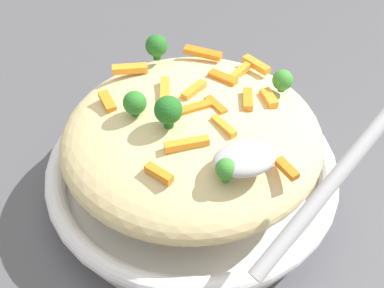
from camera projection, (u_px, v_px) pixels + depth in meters
ground_plane at (192, 189)px, 0.58m from camera, size 2.40×2.40×0.00m
serving_bowl at (192, 173)px, 0.57m from camera, size 0.31×0.31×0.05m
pasta_mound at (192, 138)px, 0.53m from camera, size 0.27×0.26×0.08m
carrot_piece_0 at (197, 110)px, 0.50m from camera, size 0.04×0.01×0.01m
carrot_piece_1 at (215, 103)px, 0.51m from camera, size 0.02×0.03×0.01m
carrot_piece_2 at (165, 91)px, 0.52m from camera, size 0.02×0.04×0.01m
carrot_piece_3 at (130, 69)px, 0.55m from camera, size 0.04×0.02×0.01m
carrot_piece_4 at (107, 101)px, 0.52m from camera, size 0.01×0.03×0.01m
carrot_piece_5 at (270, 101)px, 0.52m from camera, size 0.01×0.03×0.01m
carrot_piece_6 at (194, 90)px, 0.52m from camera, size 0.03×0.02×0.01m
carrot_piece_7 at (223, 78)px, 0.54m from camera, size 0.03×0.03×0.01m
carrot_piece_8 at (240, 72)px, 0.55m from camera, size 0.03×0.02×0.01m
carrot_piece_9 at (203, 53)px, 0.57m from camera, size 0.04×0.03×0.01m
carrot_piece_10 at (159, 173)px, 0.45m from camera, size 0.02×0.03×0.01m
carrot_piece_11 at (224, 126)px, 0.48m from camera, size 0.02×0.03×0.01m
carrot_piece_12 at (248, 100)px, 0.51m from camera, size 0.02×0.03×0.01m
carrot_piece_13 at (187, 144)px, 0.47m from camera, size 0.04×0.01×0.01m
carrot_piece_14 at (287, 169)px, 0.45m from camera, size 0.02×0.03×0.01m
carrot_piece_15 at (256, 65)px, 0.56m from camera, size 0.02×0.03×0.01m
broccoli_floret_0 at (226, 169)px, 0.44m from camera, size 0.02×0.02×0.02m
broccoli_floret_1 at (283, 80)px, 0.52m from camera, size 0.02×0.02×0.02m
broccoli_floret_2 at (135, 103)px, 0.49m from camera, size 0.02×0.02×0.03m
broccoli_floret_3 at (156, 46)px, 0.56m from camera, size 0.02×0.02×0.03m
broccoli_floret_4 at (168, 110)px, 0.47m from camera, size 0.03×0.03×0.03m
serving_spoon at (275, 167)px, 0.42m from camera, size 0.15×0.14×0.08m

